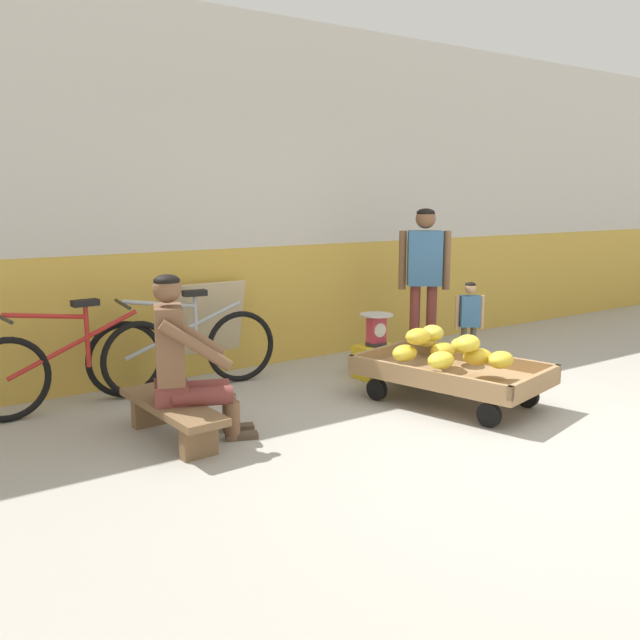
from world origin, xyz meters
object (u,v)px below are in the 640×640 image
low_bench (172,412)px  customer_child (469,317)px  weighing_scale (376,329)px  plastic_crate (376,361)px  vendor_seated (183,359)px  customer_adult (424,269)px  sign_board (207,329)px  bicycle_near_left (76,365)px  banana_cart (451,375)px  shopping_bag (432,369)px  bicycle_far_left (185,349)px

low_bench → customer_child: bearing=2.1°
low_bench → weighing_scale: weighing_scale is taller
plastic_crate → low_bench: bearing=-167.5°
vendor_seated → plastic_crate: (2.11, 0.52, -0.42)m
customer_adult → weighing_scale: bearing=-173.6°
sign_board → customer_child: sign_board is taller
plastic_crate → bicycle_near_left: size_ratio=0.22×
banana_cart → low_bench: (-2.17, 0.49, -0.04)m
vendor_seated → bicycle_near_left: (-0.41, 1.13, -0.21)m
bicycle_near_left → shopping_bag: bearing=-20.1°
banana_cart → customer_adult: size_ratio=1.04×
weighing_scale → sign_board: size_ratio=0.34×
shopping_bag → customer_adult: bearing=55.4°
vendor_seated → bicycle_near_left: vendor_seated is taller
weighing_scale → customer_child: customer_child is taller
shopping_bag → weighing_scale: bearing=126.0°
shopping_bag → vendor_seated: bearing=-177.8°
banana_cart → weighing_scale: bearing=88.6°
weighing_scale → bicycle_far_left: (-1.59, 0.65, -0.10)m
low_bench → plastic_crate: (2.19, 0.48, -0.05)m
weighing_scale → bicycle_far_left: 1.72m
plastic_crate → bicycle_near_left: bearing=166.3°
sign_board → customer_child: (2.03, -1.34, 0.10)m
bicycle_far_left → weighing_scale: bearing=-22.3°
vendor_seated → customer_adult: customer_adult is taller
weighing_scale → low_bench: bearing=-167.6°
bicycle_near_left → customer_child: customer_child is taller
weighing_scale → bicycle_near_left: (-2.52, 0.61, -0.10)m
plastic_crate → customer_child: bearing=-25.1°
vendor_seated → shopping_bag: bearing=2.2°
banana_cart → sign_board: bearing=121.8°
bicycle_far_left → banana_cart: bearing=-46.0°
bicycle_far_left → customer_adult: bearing=-14.5°
banana_cart → bicycle_near_left: bicycle_near_left is taller
weighing_scale → shopping_bag: weighing_scale is taller
shopping_bag → bicycle_near_left: bearing=159.9°
low_bench → customer_child: size_ratio=1.29×
low_bench → sign_board: bearing=56.2°
low_bench → bicycle_far_left: bearing=61.9°
banana_cart → bicycle_near_left: 2.96m
bicycle_near_left → shopping_bag: (2.82, -1.03, -0.23)m
customer_child → shopping_bag: bearing=-175.0°
vendor_seated → weighing_scale: size_ratio=3.80×
weighing_scale → customer_adult: customer_adult is taller
customer_adult → shopping_bag: bearing=-124.6°
bicycle_far_left → shopping_bag: 2.19m
vendor_seated → bicycle_far_left: bearing=65.8°
weighing_scale → banana_cart: bearing=-91.4°
vendor_seated → plastic_crate: size_ratio=3.17×
low_bench → bicycle_far_left: size_ratio=0.67×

